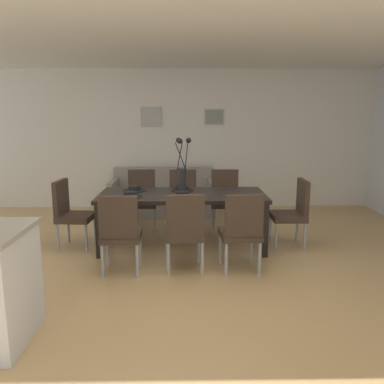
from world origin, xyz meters
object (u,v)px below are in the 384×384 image
(bowl_far_left, at_px, (182,194))
(dining_chair_far_right, at_px, (183,197))
(dining_chair_near_left, at_px, (120,230))
(dining_chair_far_left, at_px, (185,228))
(bowl_near_left, at_px, (130,194))
(framed_picture_left, at_px, (151,117))
(sofa, at_px, (163,198))
(dining_chair_mid_left, at_px, (241,229))
(framed_picture_center, at_px, (214,117))
(dining_chair_near_right, at_px, (142,197))
(dining_chair_head_west, at_px, (70,211))
(dining_table, at_px, (182,198))
(centerpiece_vase, at_px, (182,172))
(dining_chair_mid_right, at_px, (225,197))
(bowl_far_right, at_px, (182,188))
(bowl_near_right, at_px, (134,188))
(dining_chair_head_east, at_px, (294,210))

(bowl_far_left, bearing_deg, dining_chair_far_right, 89.55)
(dining_chair_near_left, xyz_separation_m, dining_chair_far_left, (0.72, 0.05, 0.00))
(bowl_near_left, xyz_separation_m, framed_picture_left, (0.07, 2.57, 0.95))
(bowl_far_left, height_order, sofa, bowl_far_left)
(dining_chair_far_left, height_order, dining_chair_mid_left, same)
(dining_chair_far_right, distance_m, framed_picture_center, 1.99)
(dining_chair_near_right, distance_m, framed_picture_left, 1.90)
(bowl_far_left, bearing_deg, dining_chair_head_west, 171.63)
(bowl_near_left, bearing_deg, sofa, 81.97)
(bowl_near_left, xyz_separation_m, sofa, (0.29, 2.09, -0.50))
(dining_chair_far_left, distance_m, bowl_near_left, 0.98)
(dining_chair_near_left, height_order, dining_chair_head_west, same)
(dining_table, xyz_separation_m, dining_chair_far_right, (0.01, 0.89, -0.16))
(dining_chair_near_left, height_order, centerpiece_vase, centerpiece_vase)
(dining_chair_near_left, height_order, dining_chair_mid_right, same)
(dining_table, relative_size, dining_chair_near_right, 2.39)
(dining_chair_head_west, height_order, framed_picture_center, framed_picture_center)
(dining_chair_near_right, relative_size, centerpiece_vase, 1.25)
(dining_table, relative_size, bowl_far_right, 12.94)
(dining_chair_mid_left, relative_size, bowl_far_right, 5.41)
(sofa, distance_m, framed_picture_left, 1.54)
(dining_chair_head_west, xyz_separation_m, bowl_near_right, (0.84, 0.20, 0.27))
(dining_chair_head_west, bearing_deg, dining_chair_head_east, -0.35)
(centerpiece_vase, bearing_deg, dining_chair_mid_right, 52.88)
(dining_chair_near_right, distance_m, dining_chair_head_west, 1.24)
(centerpiece_vase, relative_size, sofa, 0.40)
(dining_chair_near_right, bearing_deg, dining_chair_near_left, -91.45)
(dining_table, xyz_separation_m, dining_chair_near_left, (-0.69, -0.90, -0.16))
(dining_chair_mid_left, distance_m, framed_picture_center, 3.45)
(dining_chair_head_west, relative_size, bowl_far_left, 5.41)
(dining_chair_near_right, relative_size, dining_chair_far_left, 1.00)
(dining_chair_far_left, bearing_deg, dining_chair_far_right, 90.72)
(dining_table, height_order, bowl_near_right, bowl_near_right)
(sofa, bearing_deg, dining_chair_mid_right, -44.21)
(dining_chair_far_right, xyz_separation_m, dining_chair_mid_right, (0.65, -0.01, 0.00))
(dining_chair_near_right, xyz_separation_m, dining_chair_far_left, (0.67, -1.75, 0.00))
(dining_chair_mid_right, bearing_deg, centerpiece_vase, -127.12)
(dining_table, distance_m, dining_chair_head_west, 1.51)
(dining_chair_mid_right, relative_size, framed_picture_left, 2.34)
(dining_chair_mid_left, relative_size, dining_chair_mid_right, 1.00)
(dining_table, height_order, bowl_far_right, bowl_far_right)
(dining_chair_far_left, bearing_deg, dining_chair_mid_right, 69.87)
(bowl_near_right, bearing_deg, dining_chair_far_right, 45.37)
(centerpiece_vase, xyz_separation_m, bowl_far_right, (-0.00, 0.21, -0.24))
(sofa, bearing_deg, bowl_near_right, -100.02)
(dining_chair_head_east, height_order, bowl_near_left, dining_chair_head_east)
(bowl_near_right, xyz_separation_m, bowl_far_left, (0.66, -0.42, 0.00))
(dining_chair_far_right, distance_m, framed_picture_left, 2.00)
(dining_chair_head_east, height_order, bowl_far_right, dining_chair_head_east)
(dining_chair_near_left, relative_size, bowl_near_right, 5.41)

